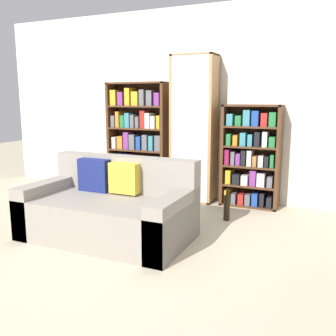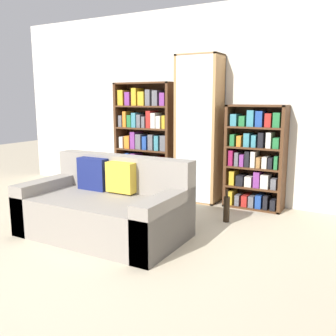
# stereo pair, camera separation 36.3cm
# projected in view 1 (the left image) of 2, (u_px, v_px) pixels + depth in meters

# --- Properties ---
(ground_plane) EXTENTS (16.00, 16.00, 0.00)m
(ground_plane) POSITION_uv_depth(u_px,v_px,m) (76.00, 265.00, 3.27)
(ground_plane) COLOR beige
(wall_back) EXTENTS (6.43, 0.06, 2.70)m
(wall_back) POSITION_uv_depth(u_px,v_px,m) (188.00, 104.00, 5.43)
(wall_back) COLOR silver
(wall_back) RESTS_ON ground
(couch) EXTENTS (1.71, 0.95, 0.81)m
(couch) POSITION_uv_depth(u_px,v_px,m) (110.00, 210.00, 3.92)
(couch) COLOR gray
(couch) RESTS_ON ground
(bookshelf_left) EXTENTS (0.94, 0.32, 1.67)m
(bookshelf_left) POSITION_uv_depth(u_px,v_px,m) (139.00, 141.00, 5.63)
(bookshelf_left) COLOR #4C2D19
(bookshelf_left) RESTS_ON ground
(display_cabinet) EXTENTS (0.60, 0.36, 2.02)m
(display_cabinet) POSITION_uv_depth(u_px,v_px,m) (194.00, 130.00, 5.22)
(display_cabinet) COLOR #AD7F4C
(display_cabinet) RESTS_ON ground
(bookshelf_right) EXTENTS (0.76, 0.32, 1.36)m
(bookshelf_right) POSITION_uv_depth(u_px,v_px,m) (251.00, 157.00, 4.97)
(bookshelf_right) COLOR #4C2D19
(bookshelf_right) RESTS_ON ground
(wine_bottle) EXTENTS (0.08, 0.08, 0.39)m
(wine_bottle) POSITION_uv_depth(u_px,v_px,m) (227.00, 207.00, 4.45)
(wine_bottle) COLOR black
(wine_bottle) RESTS_ON ground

